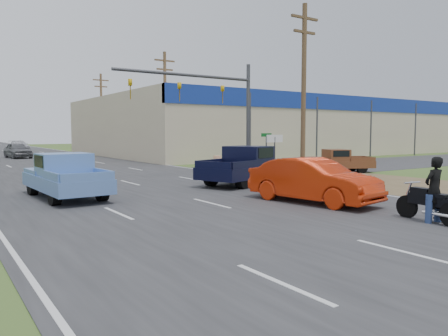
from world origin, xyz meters
TOP-DOWN VIEW (x-y plane):
  - ground at (0.00, 0.00)m, footprint 200.00×200.00m
  - main_road at (0.00, 40.00)m, footprint 15.00×180.00m
  - cross_road at (0.00, 18.00)m, footprint 120.00×10.00m
  - dirt_verge at (11.00, 10.00)m, footprint 8.00×18.00m
  - big_box_store at (32.00, 39.93)m, footprint 50.00×28.10m
  - utility_pole_1 at (9.50, 13.00)m, footprint 2.00×0.28m
  - utility_pole_2 at (9.50, 31.00)m, footprint 2.00×0.28m
  - utility_pole_3 at (9.50, 49.00)m, footprint 2.00×0.28m
  - tree_3 at (55.00, 70.00)m, footprint 8.40×8.40m
  - tree_5 at (30.00, 95.00)m, footprint 7.98×7.98m
  - barrel_0 at (8.00, 12.00)m, footprint 0.56×0.56m
  - barrel_1 at (8.40, 20.50)m, footprint 0.56×0.56m
  - lane_sign at (8.20, 14.00)m, footprint 1.20×0.08m
  - street_name_sign at (8.80, 15.50)m, footprint 0.80×0.08m
  - signal_mast at (5.82, 17.00)m, footprint 9.12×0.40m
  - red_convertible at (3.30, 6.05)m, footprint 2.59×5.33m
  - motorcycle at (3.57, 1.39)m, footprint 0.70×2.28m
  - rider at (3.58, 1.45)m, footprint 0.71×0.50m
  - blue_pickup at (-4.14, 12.64)m, footprint 2.35×5.57m
  - navy_pickup at (4.98, 12.29)m, footprint 6.32×4.14m
  - brown_pickup at (13.68, 14.20)m, footprint 4.95×3.54m
  - distant_car_grey at (-1.14, 43.71)m, footprint 2.44×4.92m
  - distant_car_silver at (1.83, 62.06)m, footprint 2.37×5.23m

SIDE VIEW (x-z plane):
  - ground at x=0.00m, z-range 0.00..0.00m
  - dirt_verge at x=11.00m, z-range 0.00..0.01m
  - cross_road at x=0.00m, z-range 0.00..0.02m
  - main_road at x=0.00m, z-range 0.00..0.02m
  - barrel_0 at x=8.00m, z-range 0.00..1.00m
  - barrel_1 at x=8.40m, z-range 0.00..1.00m
  - motorcycle at x=3.57m, z-range -0.07..1.09m
  - distant_car_silver at x=1.83m, z-range 0.00..1.49m
  - brown_pickup at x=13.68m, z-range 0.01..1.54m
  - distant_car_grey at x=-1.14m, z-range 0.00..1.61m
  - red_convertible at x=3.30m, z-range 0.00..1.68m
  - blue_pickup at x=-4.14m, z-range 0.01..1.83m
  - rider at x=3.58m, z-range 0.00..1.86m
  - navy_pickup at x=4.98m, z-range 0.01..1.97m
  - street_name_sign at x=8.80m, z-range 0.30..2.91m
  - lane_sign at x=8.20m, z-range 0.64..3.16m
  - big_box_store at x=32.00m, z-range 0.01..6.61m
  - signal_mast at x=5.82m, z-range 1.30..8.30m
  - utility_pole_1 at x=9.50m, z-range 0.32..10.32m
  - utility_pole_2 at x=9.50m, z-range 0.32..10.32m
  - utility_pole_3 at x=9.50m, z-range 0.32..10.32m
  - tree_5 at x=30.00m, z-range 0.94..10.82m
  - tree_3 at x=55.00m, z-range 0.99..11.39m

